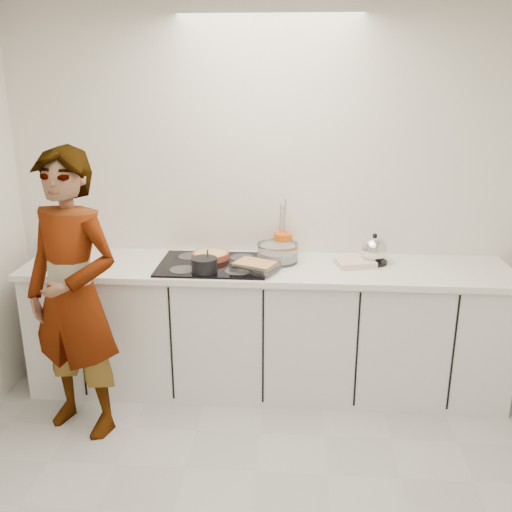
# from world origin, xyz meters

# --- Properties ---
(wall_back) EXTENTS (3.60, 0.00, 2.60)m
(wall_back) POSITION_xyz_m (0.00, 1.60, 1.30)
(wall_back) COLOR silver
(wall_back) RESTS_ON ground
(base_cabinets) EXTENTS (3.20, 0.58, 0.87)m
(base_cabinets) POSITION_xyz_m (0.00, 1.28, 0.43)
(base_cabinets) COLOR silver
(base_cabinets) RESTS_ON floor
(countertop) EXTENTS (3.24, 0.64, 0.04)m
(countertop) POSITION_xyz_m (0.00, 1.28, 0.89)
(countertop) COLOR white
(countertop) RESTS_ON base_cabinets
(hob) EXTENTS (0.72, 0.54, 0.01)m
(hob) POSITION_xyz_m (-0.35, 1.26, 0.92)
(hob) COLOR black
(hob) RESTS_ON countertop
(tart_dish) EXTENTS (0.33, 0.33, 0.04)m
(tart_dish) POSITION_xyz_m (-0.38, 1.37, 0.95)
(tart_dish) COLOR #AA442C
(tart_dish) RESTS_ON hob
(saucepan) EXTENTS (0.19, 0.19, 0.16)m
(saucepan) POSITION_xyz_m (-0.38, 1.09, 0.97)
(saucepan) COLOR black
(saucepan) RESTS_ON hob
(baking_dish) EXTENTS (0.33, 0.29, 0.05)m
(baking_dish) POSITION_xyz_m (-0.06, 1.15, 0.95)
(baking_dish) COLOR silver
(baking_dish) RESTS_ON hob
(mixing_bowl) EXTENTS (0.33, 0.33, 0.13)m
(mixing_bowl) POSITION_xyz_m (0.07, 1.37, 0.97)
(mixing_bowl) COLOR silver
(mixing_bowl) RESTS_ON countertop
(tea_towel) EXTENTS (0.28, 0.24, 0.04)m
(tea_towel) POSITION_xyz_m (0.59, 1.32, 0.93)
(tea_towel) COLOR white
(tea_towel) RESTS_ON countertop
(kettle) EXTENTS (0.23, 0.23, 0.21)m
(kettle) POSITION_xyz_m (0.72, 1.38, 1.00)
(kettle) COLOR black
(kettle) RESTS_ON countertop
(utensil_crock) EXTENTS (0.15, 0.15, 0.17)m
(utensil_crock) POSITION_xyz_m (0.11, 1.50, 0.99)
(utensil_crock) COLOR #D75809
(utensil_crock) RESTS_ON countertop
(cook) EXTENTS (0.74, 0.61, 1.76)m
(cook) POSITION_xyz_m (-1.11, 0.73, 0.88)
(cook) COLOR silver
(cook) RESTS_ON floor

